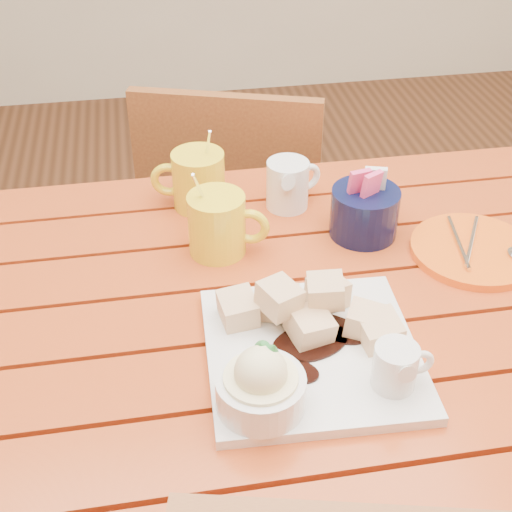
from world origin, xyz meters
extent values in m
cube|color=#A93615|center=(0.00, -0.23, 0.73)|extent=(1.20, 0.11, 0.03)
cube|color=#A93615|center=(0.00, -0.11, 0.73)|extent=(1.20, 0.11, 0.03)
cube|color=#A93615|center=(0.00, 0.00, 0.73)|extent=(1.20, 0.11, 0.03)
cube|color=#A93615|center=(0.00, 0.11, 0.73)|extent=(1.20, 0.11, 0.03)
cube|color=#A93615|center=(0.00, 0.23, 0.73)|extent=(1.20, 0.11, 0.03)
cube|color=#A93615|center=(0.00, 0.34, 0.73)|extent=(1.20, 0.11, 0.03)
cube|color=#A93615|center=(0.00, 0.36, 0.68)|extent=(1.12, 0.04, 0.08)
cylinder|color=#A93615|center=(0.55, 0.35, 0.36)|extent=(0.06, 0.06, 0.72)
cube|color=white|center=(0.04, -0.10, 0.76)|extent=(0.28, 0.28, 0.02)
cube|color=#E69446|center=(0.06, -0.05, 0.82)|extent=(0.06, 0.06, 0.04)
cube|color=#E69446|center=(0.01, -0.03, 0.78)|extent=(0.06, 0.06, 0.04)
cube|color=#E69446|center=(0.04, -0.08, 0.78)|extent=(0.06, 0.06, 0.04)
cube|color=#E69446|center=(0.12, -0.11, 0.78)|extent=(0.05, 0.05, 0.04)
cube|color=#E69446|center=(0.00, -0.06, 0.82)|extent=(0.06, 0.06, 0.04)
cube|color=#E69446|center=(0.08, -0.02, 0.78)|extent=(0.06, 0.06, 0.04)
cube|color=#E69446|center=(-0.05, -0.03, 0.78)|extent=(0.05, 0.05, 0.04)
cube|color=#E69446|center=(0.11, -0.09, 0.78)|extent=(0.07, 0.07, 0.04)
cylinder|color=white|center=(-0.05, -0.19, 0.79)|extent=(0.11, 0.11, 0.04)
cylinder|color=#FFEEBB|center=(-0.05, -0.19, 0.80)|extent=(0.09, 0.09, 0.03)
sphere|color=#FFEEBB|center=(-0.05, -0.19, 0.82)|extent=(0.06, 0.06, 0.06)
cone|color=#2D8B3D|center=(-0.03, -0.18, 0.84)|extent=(0.03, 0.04, 0.03)
cone|color=#2D8B3D|center=(-0.04, -0.17, 0.84)|extent=(0.03, 0.03, 0.02)
cylinder|color=white|center=(0.12, -0.18, 0.79)|extent=(0.05, 0.05, 0.06)
cylinder|color=black|center=(0.12, -0.18, 0.82)|extent=(0.04, 0.04, 0.01)
cone|color=white|center=(0.12, -0.21, 0.82)|extent=(0.02, 0.02, 0.03)
torus|color=white|center=(0.15, -0.18, 0.80)|extent=(0.04, 0.01, 0.04)
cylinder|color=yellow|center=(-0.07, 0.29, 0.80)|extent=(0.09, 0.09, 0.10)
cylinder|color=black|center=(-0.07, 0.29, 0.84)|extent=(0.07, 0.07, 0.01)
torus|color=yellow|center=(-0.12, 0.30, 0.80)|extent=(0.06, 0.03, 0.06)
cylinder|color=silver|center=(-0.05, 0.30, 0.83)|extent=(0.02, 0.06, 0.13)
cylinder|color=yellow|center=(-0.05, 0.15, 0.80)|extent=(0.09, 0.09, 0.10)
cylinder|color=black|center=(-0.05, 0.15, 0.84)|extent=(0.07, 0.07, 0.01)
torus|color=yellow|center=(0.00, 0.14, 0.80)|extent=(0.06, 0.03, 0.06)
cylinder|color=silver|center=(-0.07, 0.16, 0.83)|extent=(0.04, 0.05, 0.13)
cylinder|color=white|center=(0.08, 0.26, 0.79)|extent=(0.07, 0.07, 0.08)
cylinder|color=white|center=(0.08, 0.26, 0.83)|extent=(0.06, 0.06, 0.01)
cone|color=white|center=(0.08, 0.22, 0.82)|extent=(0.04, 0.04, 0.03)
torus|color=white|center=(0.12, 0.26, 0.79)|extent=(0.05, 0.03, 0.05)
cylinder|color=black|center=(0.18, 0.16, 0.79)|extent=(0.11, 0.11, 0.08)
cube|color=#F8437D|center=(0.17, 0.16, 0.84)|extent=(0.04, 0.02, 0.05)
cube|color=white|center=(0.20, 0.16, 0.84)|extent=(0.04, 0.03, 0.05)
cube|color=#F8437D|center=(0.18, 0.15, 0.84)|extent=(0.04, 0.03, 0.05)
cylinder|color=orange|center=(0.34, 0.07, 0.76)|extent=(0.19, 0.19, 0.01)
cylinder|color=silver|center=(0.31, 0.08, 0.77)|extent=(0.03, 0.14, 0.01)
cylinder|color=silver|center=(0.34, 0.08, 0.77)|extent=(0.08, 0.12, 0.01)
cube|color=brown|center=(0.07, 0.72, 0.41)|extent=(0.50, 0.50, 0.03)
cylinder|color=brown|center=(0.28, 0.83, 0.20)|extent=(0.03, 0.03, 0.39)
cylinder|color=brown|center=(-0.04, 0.93, 0.20)|extent=(0.03, 0.03, 0.39)
cylinder|color=brown|center=(0.18, 0.51, 0.20)|extent=(0.03, 0.03, 0.39)
cylinder|color=brown|center=(-0.14, 0.61, 0.20)|extent=(0.03, 0.03, 0.39)
cube|color=brown|center=(0.01, 0.55, 0.63)|extent=(0.38, 0.15, 0.41)
camera|label=1|loc=(-0.15, -0.75, 1.40)|focal=50.00mm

